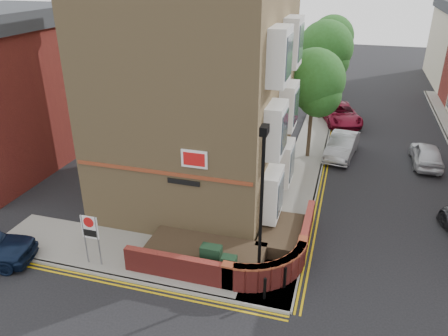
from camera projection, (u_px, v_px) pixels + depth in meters
ground at (208, 297)px, 16.02m from camera, size 120.00×120.00×0.00m
pavement_corner at (140, 256)px, 18.19m from camera, size 13.00×3.00×0.12m
pavement_main at (311, 145)px, 29.39m from camera, size 2.00×32.00×0.12m
kerb_side at (123, 279)px, 16.88m from camera, size 13.00×0.15×0.12m
kerb_main_near at (326, 147)px, 29.14m from camera, size 0.15×32.00×0.12m
yellow_lines_side at (120, 284)px, 16.69m from camera, size 13.00×0.28×0.01m
yellow_lines_main at (330, 148)px, 29.10m from camera, size 0.28×32.00×0.01m
corner_building at (202, 76)px, 21.07m from camera, size 8.95×10.40×13.60m
garden_wall at (227, 258)px, 18.19m from camera, size 6.80×6.00×1.20m
lamppost at (261, 209)px, 15.24m from camera, size 0.25×0.50×6.30m
utility_cabinet_large at (211, 259)px, 16.92m from camera, size 0.80×0.45×1.20m
utility_cabinet_small at (229, 269)px, 16.47m from camera, size 0.55×0.40×1.10m
bollard_near at (265, 288)px, 15.61m from camera, size 0.11×0.11×0.90m
bollard_far at (285, 278)px, 16.15m from camera, size 0.11×0.11×0.90m
zone_sign at (90, 231)px, 17.03m from camera, size 0.72×0.07×2.20m
side_building at (1, 91)px, 24.88m from camera, size 6.40×10.40×9.00m
tree_near at (314, 84)px, 25.73m from camera, size 3.64×3.65×6.70m
tree_mid at (325, 52)px, 32.48m from camera, size 4.03×4.03×7.42m
tree_far at (332, 40)px, 39.56m from camera, size 3.81×3.81×7.00m
traffic_light_assembly at (330, 76)px, 35.97m from camera, size 0.20×0.16×4.20m
silver_car_near at (342, 146)px, 27.54m from camera, size 2.16×4.58×1.45m
red_car_main at (340, 114)px, 33.43m from camera, size 3.89×5.76×1.47m
silver_car_far at (427, 154)px, 26.38m from camera, size 1.68×4.04×1.37m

